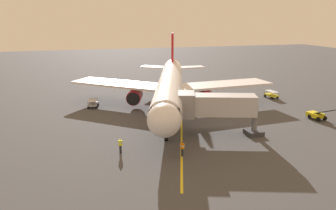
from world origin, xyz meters
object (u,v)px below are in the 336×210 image
(baggage_cart_near_nose, at_px, (93,103))
(ground_crew_marshaller, at_px, (120,145))
(jet_bridge, at_px, (210,106))
(belt_loader_starboard_side, at_px, (317,115))
(ground_crew_wing_walker, at_px, (182,148))
(airplane, at_px, (170,85))
(baggage_cart_portside, at_px, (271,94))

(baggage_cart_near_nose, bearing_deg, ground_crew_marshaller, 95.03)
(jet_bridge, height_order, belt_loader_starboard_side, jet_bridge)
(baggage_cart_near_nose, xyz_separation_m, belt_loader_starboard_side, (-31.07, 15.79, 0.06))
(ground_crew_wing_walker, bearing_deg, jet_bridge, -134.32)
(jet_bridge, bearing_deg, ground_crew_wing_walker, 45.68)
(airplane, relative_size, baggage_cart_portside, 14.46)
(airplane, height_order, belt_loader_starboard_side, airplane)
(ground_crew_marshaller, relative_size, baggage_cart_near_nose, 0.60)
(airplane, height_order, baggage_cart_portside, airplane)
(baggage_cart_portside, bearing_deg, jet_bridge, 38.76)
(jet_bridge, distance_m, belt_loader_starboard_side, 17.92)
(airplane, relative_size, baggage_cart_near_nose, 13.83)
(baggage_cart_near_nose, bearing_deg, airplane, 157.32)
(ground_crew_marshaller, bearing_deg, baggage_cart_portside, -149.47)
(jet_bridge, distance_m, baggage_cart_portside, 24.17)
(baggage_cart_portside, bearing_deg, ground_crew_marshaller, 30.53)
(ground_crew_wing_walker, distance_m, baggage_cart_near_nose, 24.29)
(airplane, relative_size, jet_bridge, 3.45)
(ground_crew_wing_walker, height_order, belt_loader_starboard_side, belt_loader_starboard_side)
(jet_bridge, bearing_deg, belt_loader_starboard_side, -174.96)
(jet_bridge, bearing_deg, baggage_cart_near_nose, -52.15)
(ground_crew_wing_walker, xyz_separation_m, baggage_cart_portside, (-24.13, -20.58, -0.23))
(ground_crew_wing_walker, distance_m, belt_loader_starboard_side, 24.11)
(belt_loader_starboard_side, bearing_deg, airplane, -29.43)
(ground_crew_wing_walker, bearing_deg, baggage_cart_portside, -139.54)
(baggage_cart_near_nose, relative_size, baggage_cart_portside, 1.05)
(belt_loader_starboard_side, bearing_deg, ground_crew_marshaller, 8.66)
(ground_crew_marshaller, relative_size, baggage_cart_portside, 0.63)
(ground_crew_marshaller, distance_m, belt_loader_starboard_side, 29.62)
(airplane, bearing_deg, ground_crew_wing_walker, 77.97)
(ground_crew_wing_walker, distance_m, baggage_cart_portside, 31.72)
(ground_crew_marshaller, xyz_separation_m, belt_loader_starboard_side, (-29.28, -4.46, -0.17))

